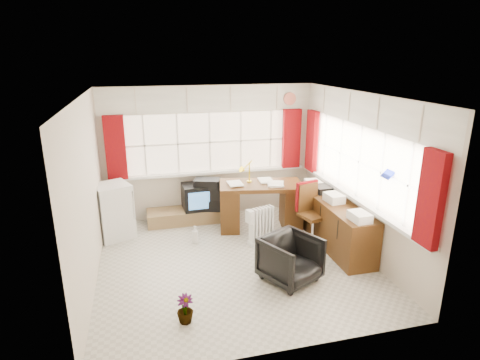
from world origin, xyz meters
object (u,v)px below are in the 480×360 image
(credenza, at_px, (334,222))
(mini_fridge, at_px, (113,211))
(radiator, at_px, (261,229))
(desk_lamp, at_px, (249,167))
(tv_bench, at_px, (185,216))
(task_chair, at_px, (310,211))
(crt_tv, at_px, (197,197))
(desk, at_px, (260,203))
(office_chair, at_px, (290,259))

(credenza, xyz_separation_m, mini_fridge, (-3.53, 1.18, 0.09))
(radiator, relative_size, mini_fridge, 0.68)
(desk_lamp, relative_size, tv_bench, 0.28)
(credenza, distance_m, tv_bench, 2.75)
(task_chair, height_order, crt_tv, task_chair)
(desk, height_order, credenza, desk)
(tv_bench, bearing_deg, desk, -24.01)
(desk_lamp, distance_m, radiator, 1.17)
(task_chair, bearing_deg, desk, 131.13)
(office_chair, distance_m, tv_bench, 2.69)
(credenza, height_order, mini_fridge, mini_fridge)
(desk_lamp, xyz_separation_m, crt_tv, (-0.90, 0.42, -0.63))
(office_chair, xyz_separation_m, radiator, (-0.06, 1.18, -0.06))
(desk_lamp, relative_size, task_chair, 0.39)
(desk_lamp, xyz_separation_m, credenza, (1.15, -1.09, -0.73))
(desk, relative_size, desk_lamp, 3.94)
(office_chair, relative_size, crt_tv, 1.31)
(tv_bench, bearing_deg, desk_lamp, -20.64)
(desk_lamp, height_order, office_chair, desk_lamp)
(office_chair, distance_m, radiator, 1.18)
(task_chair, relative_size, radiator, 1.60)
(task_chair, xyz_separation_m, tv_bench, (-1.94, 1.31, -0.42))
(credenza, xyz_separation_m, tv_bench, (-2.28, 1.52, -0.26))
(office_chair, bearing_deg, crt_tv, 84.40)
(mini_fridge, bearing_deg, crt_tv, 12.87)
(office_chair, height_order, crt_tv, crt_tv)
(radiator, height_order, crt_tv, crt_tv)
(office_chair, height_order, credenza, credenza)
(desk, distance_m, crt_tv, 1.21)
(desk, height_order, radiator, desk)
(desk, bearing_deg, office_chair, -93.78)
(desk, distance_m, tv_bench, 1.47)
(radiator, distance_m, crt_tv, 1.53)
(office_chair, height_order, mini_fridge, mini_fridge)
(task_chair, relative_size, credenza, 0.51)
(radiator, xyz_separation_m, tv_bench, (-1.12, 1.23, -0.14))
(radiator, xyz_separation_m, credenza, (1.16, -0.29, 0.13))
(desk_lamp, bearing_deg, office_chair, -88.55)
(desk, bearing_deg, task_chair, -48.87)
(mini_fridge, bearing_deg, radiator, -20.47)
(credenza, relative_size, tv_bench, 1.43)
(credenza, relative_size, crt_tv, 3.67)
(office_chair, relative_size, mini_fridge, 0.75)
(desk, bearing_deg, desk_lamp, 137.99)
(tv_bench, bearing_deg, crt_tv, -0.79)
(radiator, bearing_deg, task_chair, -5.49)
(credenza, xyz_separation_m, crt_tv, (-2.04, 1.52, 0.10))
(credenza, bearing_deg, mini_fridge, 161.54)
(radiator, height_order, tv_bench, radiator)
(desk, bearing_deg, crt_tv, 151.61)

